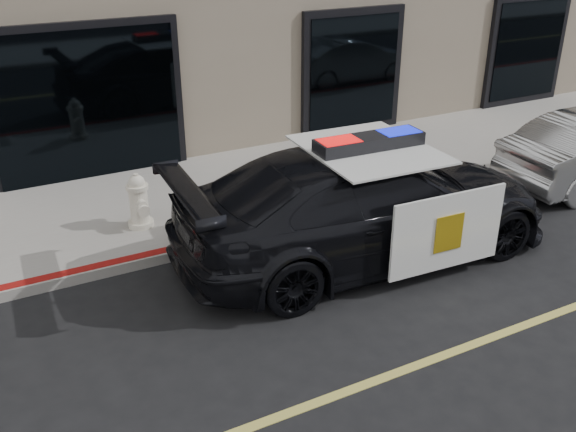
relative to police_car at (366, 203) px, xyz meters
name	(u,v)px	position (x,y,z in m)	size (l,w,h in m)	color
ground	(344,393)	(-1.84, -2.40, -0.81)	(120.00, 120.00, 0.00)	black
sidewalk_n	(179,202)	(-1.84, 2.85, -0.74)	(60.00, 3.50, 0.15)	gray
police_car	(366,203)	(0.00, 0.00, 0.00)	(2.83, 5.75, 1.81)	black
fire_hydrant	(139,202)	(-2.69, 2.09, -0.26)	(0.39, 0.54, 0.86)	white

